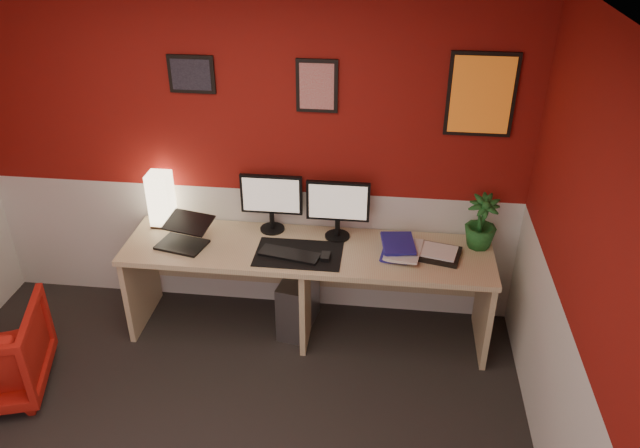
{
  "coord_description": "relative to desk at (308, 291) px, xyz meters",
  "views": [
    {
      "loc": [
        1.01,
        -2.27,
        3.05
      ],
      "look_at": [
        0.6,
        1.21,
        1.05
      ],
      "focal_mm": 34.93,
      "sensor_mm": 36.0,
      "label": 1
    }
  ],
  "objects": [
    {
      "name": "keyboard",
      "position": [
        -0.11,
        -0.11,
        0.38
      ],
      "size": [
        0.44,
        0.22,
        0.02
      ],
      "primitive_type": "cube",
      "rotation": [
        0.0,
        0.0,
        -0.2
      ],
      "color": "black",
      "rests_on": "desk_mat"
    },
    {
      "name": "zen_tray",
      "position": [
        0.88,
        0.02,
        0.38
      ],
      "size": [
        0.4,
        0.32,
        0.03
      ],
      "primitive_type": "cube",
      "rotation": [
        0.0,
        0.0,
        -0.23
      ],
      "color": "black",
      "rests_on": "desk"
    },
    {
      "name": "art_center",
      "position": [
        0.03,
        0.33,
        1.44
      ],
      "size": [
        0.28,
        0.02,
        0.36
      ],
      "primitive_type": "cube",
      "color": "red",
      "rests_on": "wall_back"
    },
    {
      "name": "desk",
      "position": [
        0.0,
        0.0,
        0.0
      ],
      "size": [
        2.6,
        0.65,
        0.73
      ],
      "primitive_type": "cube",
      "color": "tan",
      "rests_on": "ground"
    },
    {
      "name": "wainscot_back",
      "position": [
        -0.49,
        0.34,
        0.14
      ],
      "size": [
        4.0,
        0.01,
        1.0
      ],
      "primitive_type": "cube",
      "color": "silver",
      "rests_on": "ground"
    },
    {
      "name": "pc_tower",
      "position": [
        -0.08,
        0.05,
        -0.14
      ],
      "size": [
        0.28,
        0.48,
        0.45
      ],
      "primitive_type": "cube",
      "rotation": [
        0.0,
        0.0,
        -0.18
      ],
      "color": "#99999E",
      "rests_on": "ground"
    },
    {
      "name": "book_bottom",
      "position": [
        0.52,
        0.01,
        0.38
      ],
      "size": [
        0.23,
        0.28,
        0.02
      ],
      "primitive_type": "imported",
      "rotation": [
        0.0,
        0.0,
        -0.13
      ],
      "color": "navy",
      "rests_on": "desk"
    },
    {
      "name": "mouse",
      "position": [
        0.14,
        -0.12,
        0.39
      ],
      "size": [
        0.06,
        0.1,
        0.03
      ],
      "primitive_type": "cube",
      "rotation": [
        0.0,
        0.0,
        -0.02
      ],
      "color": "black",
      "rests_on": "desk_mat"
    },
    {
      "name": "book_top",
      "position": [
        0.52,
        0.02,
        0.43
      ],
      "size": [
        0.26,
        0.32,
        0.03
      ],
      "primitive_type": "imported",
      "rotation": [
        0.0,
        0.0,
        0.13
      ],
      "color": "navy",
      "rests_on": "book_middle"
    },
    {
      "name": "wall_back",
      "position": [
        -0.49,
        0.34,
        0.89
      ],
      "size": [
        4.0,
        0.01,
        2.5
      ],
      "primitive_type": "cube",
      "color": "maroon",
      "rests_on": "ground"
    },
    {
      "name": "book_middle",
      "position": [
        0.56,
        0.01,
        0.41
      ],
      "size": [
        0.29,
        0.36,
        0.02
      ],
      "primitive_type": "imported",
      "rotation": [
        0.0,
        0.0,
        -0.17
      ],
      "color": "silver",
      "rests_on": "book_bottom"
    },
    {
      "name": "potted_plant",
      "position": [
        1.2,
        0.18,
        0.56
      ],
      "size": [
        0.24,
        0.24,
        0.39
      ],
      "primitive_type": "imported",
      "rotation": [
        0.0,
        0.0,
        -0.12
      ],
      "color": "#19591E",
      "rests_on": "desk"
    },
    {
      "name": "wall_right",
      "position": [
        1.51,
        -1.41,
        0.89
      ],
      "size": [
        0.01,
        3.5,
        2.5
      ],
      "primitive_type": "cube",
      "color": "maroon",
      "rests_on": "ground"
    },
    {
      "name": "laptop",
      "position": [
        -0.89,
        -0.07,
        0.47
      ],
      "size": [
        0.37,
        0.3,
        0.22
      ],
      "primitive_type": "cube",
      "rotation": [
        0.0,
        0.0,
        -0.23
      ],
      "color": "black",
      "rests_on": "desk"
    },
    {
      "name": "ceiling",
      "position": [
        -0.49,
        -1.41,
        2.13
      ],
      "size": [
        4.0,
        3.5,
        0.01
      ],
      "primitive_type": "cube",
      "color": "white",
      "rests_on": "ground"
    },
    {
      "name": "monitor_left",
      "position": [
        -0.29,
        0.23,
        0.66
      ],
      "size": [
        0.45,
        0.06,
        0.58
      ],
      "primitive_type": "cube",
      "color": "black",
      "rests_on": "desk"
    },
    {
      "name": "shoji_lamp",
      "position": [
        -1.11,
        0.21,
        0.56
      ],
      "size": [
        0.16,
        0.16,
        0.4
      ],
      "primitive_type": "cube",
      "color": "#FFE5B2",
      "rests_on": "desk"
    },
    {
      "name": "art_left",
      "position": [
        -0.82,
        0.33,
        1.49
      ],
      "size": [
        0.32,
        0.02,
        0.26
      ],
      "primitive_type": "cube",
      "color": "black",
      "rests_on": "wall_back"
    },
    {
      "name": "monitor_right",
      "position": [
        0.2,
        0.18,
        0.66
      ],
      "size": [
        0.45,
        0.06,
        0.58
      ],
      "primitive_type": "cube",
      "color": "black",
      "rests_on": "desk"
    },
    {
      "name": "art_right",
      "position": [
        1.1,
        0.33,
        1.42
      ],
      "size": [
        0.44,
        0.02,
        0.56
      ],
      "primitive_type": "cube",
      "color": "orange",
      "rests_on": "wall_back"
    },
    {
      "name": "desk_mat",
      "position": [
        -0.05,
        -0.08,
        0.37
      ],
      "size": [
        0.6,
        0.38,
        0.01
      ],
      "primitive_type": "cube",
      "color": "black",
      "rests_on": "desk"
    }
  ]
}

